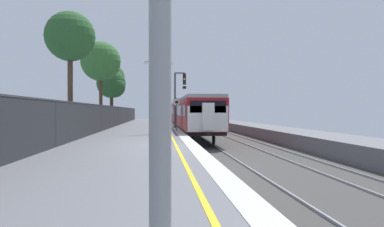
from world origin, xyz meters
TOP-DOWN VIEW (x-y plane):
  - ground at (2.64, 0.00)m, footprint 17.40×110.00m
  - commuter_train_at_platform at (2.10, 27.92)m, footprint 2.83×41.27m
  - signal_gantry at (0.62, 16.57)m, footprint 1.10×0.24m
  - speed_limit_sign at (0.25, 11.60)m, footprint 0.59×0.08m
  - platform_lamp_mid at (-1.10, 9.26)m, footprint 2.00×0.20m
  - platform_back_fence at (-5.45, 0.00)m, footprint 0.07×99.00m
  - background_tree_left at (-6.67, 27.71)m, footprint 3.47×3.52m
  - background_tree_centre at (-7.62, 35.47)m, footprint 3.56×3.56m
  - background_tree_right at (-6.81, 7.85)m, footprint 3.15×3.15m
  - background_tree_back at (-6.67, 18.73)m, footprint 3.75×3.75m

SIDE VIEW (x-z plane):
  - ground at x=2.64m, z-range -1.21..0.00m
  - platform_back_fence at x=-5.45m, z-range 0.04..2.05m
  - commuter_train_at_platform at x=2.10m, z-range -0.64..3.17m
  - speed_limit_sign at x=0.25m, z-range 0.35..2.87m
  - platform_lamp_mid at x=-1.10m, z-range 0.49..5.56m
  - signal_gantry at x=0.62m, z-range 0.63..5.65m
  - background_tree_left at x=-6.67m, z-range 1.41..7.98m
  - background_tree_back at x=-6.67m, z-range 2.08..10.20m
  - background_tree_right at x=-6.81m, z-range 2.22..10.08m
  - background_tree_centre at x=-7.62m, z-range 2.14..10.25m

